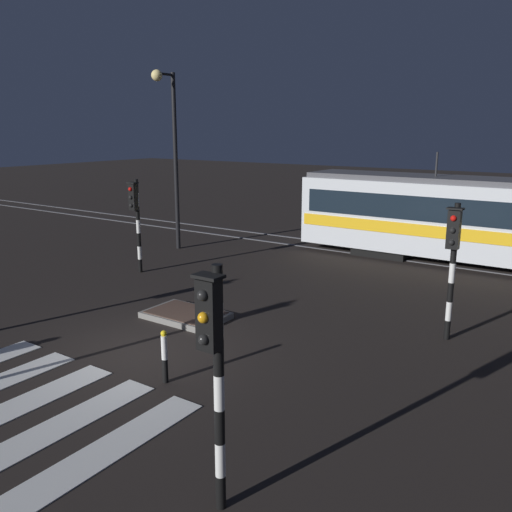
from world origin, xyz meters
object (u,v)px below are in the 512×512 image
traffic_light_corner_far_left (136,212)px  tram (493,221)px  bollard_island_edge (165,357)px  traffic_light_corner_far_right (453,252)px  street_lamp_trackside_left (171,139)px  traffic_light_corner_near_right (214,355)px

traffic_light_corner_far_left → tram: (10.12, 7.84, -0.44)m
traffic_light_corner_far_left → tram: tram is taller
tram → bollard_island_edge: bearing=-103.7°
traffic_light_corner_far_right → tram: (-0.72, 8.10, -0.46)m
traffic_light_corner_far_right → bollard_island_edge: (-4.03, -5.50, -1.64)m
tram → street_lamp_trackside_left: bearing=-159.9°
traffic_light_corner_near_right → tram: 16.00m
traffic_light_corner_near_right → bollard_island_edge: bearing=143.4°
traffic_light_corner_far_right → street_lamp_trackside_left: (-12.41, 3.83, 2.37)m
traffic_light_corner_far_left → street_lamp_trackside_left: (-1.58, 3.57, 2.39)m
street_lamp_trackside_left → tram: size_ratio=0.49×
traffic_light_corner_near_right → street_lamp_trackside_left: street_lamp_trackside_left is taller
traffic_light_corner_near_right → street_lamp_trackside_left: (-11.61, 11.72, 2.33)m
traffic_light_corner_far_right → traffic_light_corner_near_right: bearing=-95.8°
traffic_light_corner_far_left → bollard_island_edge: (6.81, -5.76, -1.62)m
traffic_light_corner_far_left → bollard_island_edge: bearing=-40.2°
tram → traffic_light_corner_far_left: bearing=-142.2°
traffic_light_corner_near_right → street_lamp_trackside_left: size_ratio=0.47×
street_lamp_trackside_left → bollard_island_edge: size_ratio=6.51×
traffic_light_corner_far_left → tram: size_ratio=0.23×
traffic_light_corner_far_left → bollard_island_edge: 9.06m
traffic_light_corner_far_right → tram: bearing=95.1°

